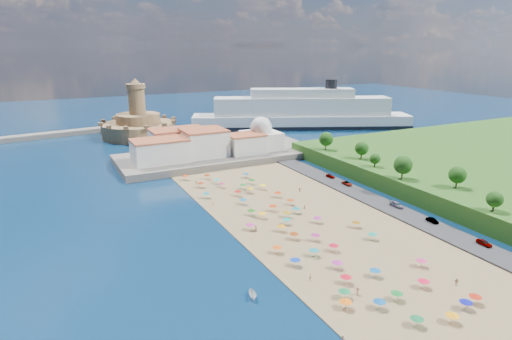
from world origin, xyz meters
TOP-DOWN VIEW (x-y plane):
  - ground at (0.00, 0.00)m, footprint 700.00×700.00m
  - terrace at (10.00, 73.00)m, footprint 90.00×36.00m
  - jetty at (-12.00, 108.00)m, footprint 18.00×70.00m
  - waterfront_buildings at (-3.05, 73.64)m, footprint 57.00×29.00m
  - domed_building at (30.00, 71.00)m, footprint 16.00×16.00m
  - fortress at (-12.00, 138.00)m, footprint 40.00×40.00m
  - cruise_ship at (84.52, 121.20)m, footprint 131.46×73.65m
  - beach_parasols at (-1.51, -10.89)m, footprint 31.54×117.68m
  - beachgoers at (-1.69, -4.25)m, footprint 36.92×95.18m
  - moored_boats at (-25.45, -48.21)m, footprint 4.53×28.55m
  - parked_cars at (36.00, -5.52)m, footprint 2.17×68.79m
  - hillside_trees at (48.89, -5.22)m, footprint 15.17×108.12m

SIDE VIEW (x-z plane):
  - ground at x=0.00m, z-range 0.00..0.00m
  - moored_boats at x=-25.45m, z-range -0.04..1.51m
  - beachgoers at x=-1.69m, z-range 0.20..2.02m
  - jetty at x=-12.00m, z-range 0.00..2.40m
  - parked_cars at x=36.00m, z-range 0.65..2.09m
  - terrace at x=10.00m, z-range 0.00..3.00m
  - beach_parasols at x=-1.51m, z-range 1.05..3.25m
  - fortress at x=-12.00m, z-range -9.52..22.88m
  - waterfront_buildings at x=-3.05m, z-range 2.38..13.38m
  - cruise_ship at x=84.52m, z-range -6.02..23.48m
  - domed_building at x=30.00m, z-range 1.47..16.47m
  - hillside_trees at x=48.89m, z-range 6.31..14.32m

